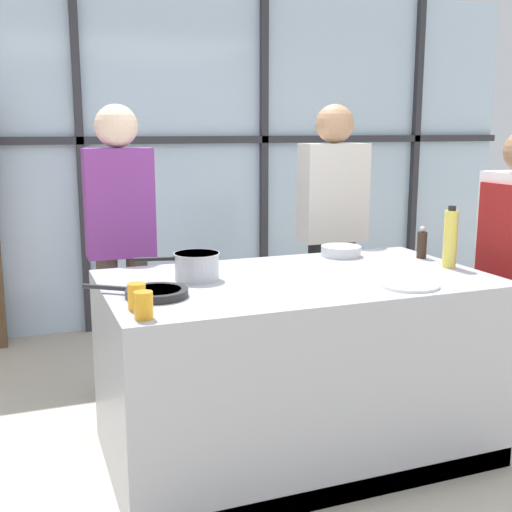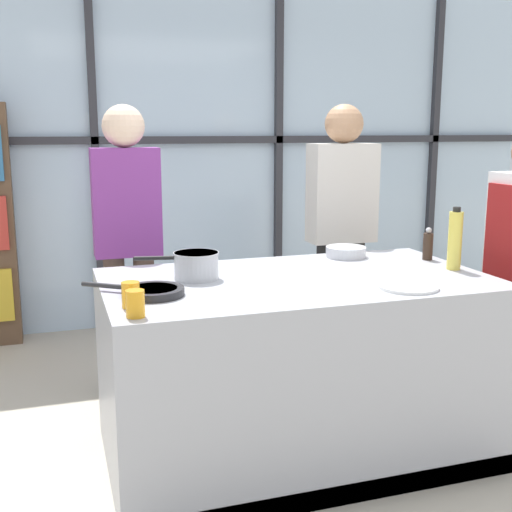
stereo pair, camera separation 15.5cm
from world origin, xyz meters
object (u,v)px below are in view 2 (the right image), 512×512
object	(u,v)px
spectator_far_left	(127,230)
mixing_bowl	(346,251)
white_plate	(408,287)
pepper_grinder	(428,245)
saucepan	(196,265)
juice_glass_near	(135,304)
oil_bottle	(455,240)
spectator_center_left	(341,222)
frying_pan	(151,291)
juice_glass_far	(131,295)

from	to	relation	value
spectator_far_left	mixing_bowl	distance (m)	1.30
white_plate	pepper_grinder	size ratio (longest dim) A/B	1.51
spectator_far_left	pepper_grinder	distance (m)	1.74
saucepan	pepper_grinder	xyz separation A→B (m)	(1.33, 0.06, 0.01)
pepper_grinder	juice_glass_near	size ratio (longest dim) A/B	1.70
white_plate	oil_bottle	bearing A→B (deg)	33.00
spectator_far_left	juice_glass_near	distance (m)	1.42
spectator_far_left	spectator_center_left	world-z (taller)	spectator_center_left
frying_pan	juice_glass_far	distance (m)	0.20
pepper_grinder	mixing_bowl	bearing A→B (deg)	151.99
oil_bottle	pepper_grinder	xyz separation A→B (m)	(0.01, 0.26, -0.07)
spectator_far_left	juice_glass_far	xyz separation A→B (m)	(-0.14, -1.27, -0.07)
saucepan	oil_bottle	distance (m)	1.33
frying_pan	saucepan	world-z (taller)	saucepan
frying_pan	juice_glass_near	xyz separation A→B (m)	(-0.11, -0.31, 0.03)
mixing_bowl	juice_glass_far	xyz separation A→B (m)	(-1.29, -0.69, 0.02)
saucepan	frying_pan	bearing A→B (deg)	-136.06
frying_pan	juice_glass_near	size ratio (longest dim) A/B	4.03
mixing_bowl	juice_glass_near	distance (m)	1.53
saucepan	pepper_grinder	bearing A→B (deg)	2.69
spectator_far_left	oil_bottle	distance (m)	1.87
mixing_bowl	juice_glass_near	bearing A→B (deg)	-147.35
white_plate	mixing_bowl	distance (m)	0.75
oil_bottle	mixing_bowl	bearing A→B (deg)	129.51
juice_glass_near	white_plate	bearing A→B (deg)	3.55
saucepan	juice_glass_far	distance (m)	0.55
white_plate	pepper_grinder	distance (m)	0.70
spectator_center_left	frying_pan	xyz separation A→B (m)	(-1.43, -1.10, -0.09)
frying_pan	juice_glass_far	bearing A→B (deg)	-122.61
oil_bottle	juice_glass_far	size ratio (longest dim) A/B	3.05
pepper_grinder	juice_glass_near	xyz separation A→B (m)	(-1.69, -0.62, -0.03)
spectator_center_left	saucepan	size ratio (longest dim) A/B	4.42
white_plate	mixing_bowl	xyz separation A→B (m)	(0.05, 0.75, 0.02)
white_plate	juice_glass_near	bearing A→B (deg)	-176.45
pepper_grinder	juice_glass_far	distance (m)	1.75
spectator_center_left	juice_glass_near	size ratio (longest dim) A/B	16.78
frying_pan	saucepan	bearing A→B (deg)	43.94
spectator_center_left	oil_bottle	size ratio (longest dim) A/B	5.50
pepper_grinder	juice_glass_near	bearing A→B (deg)	-159.94
frying_pan	white_plate	size ratio (longest dim) A/B	1.57
juice_glass_near	juice_glass_far	distance (m)	0.14
spectator_far_left	mixing_bowl	size ratio (longest dim) A/B	7.76
mixing_bowl	juice_glass_far	world-z (taller)	juice_glass_far
spectator_center_left	juice_glass_near	xyz separation A→B (m)	(-1.54, -1.41, -0.06)
saucepan	white_plate	distance (m)	1.00
spectator_center_left	juice_glass_far	size ratio (longest dim) A/B	16.78
juice_glass_far	saucepan	bearing A→B (deg)	48.81
juice_glass_near	spectator_center_left	bearing A→B (deg)	42.57
mixing_bowl	spectator_far_left	bearing A→B (deg)	153.03
frying_pan	white_plate	distance (m)	1.16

